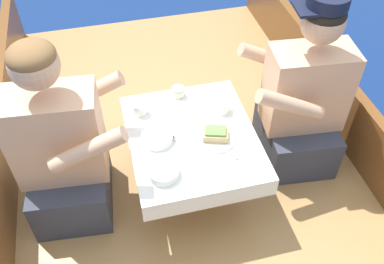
{
  "coord_description": "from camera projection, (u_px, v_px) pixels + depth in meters",
  "views": [
    {
      "loc": [
        -0.35,
        -1.39,
        2.17
      ],
      "look_at": [
        0.0,
        0.0,
        0.73
      ],
      "focal_mm": 40.0,
      "sensor_mm": 36.0,
      "label": 1
    }
  ],
  "objects": [
    {
      "name": "tin_can",
      "position": [
        179.0,
        92.0,
        2.23
      ],
      "size": [
        0.07,
        0.07,
        0.05
      ],
      "color": "silver",
      "rests_on": "cockpit_table"
    },
    {
      "name": "plate_bread",
      "position": [
        183.0,
        115.0,
        2.14
      ],
      "size": [
        0.19,
        0.19,
        0.01
      ],
      "color": "silver",
      "rests_on": "cockpit_table"
    },
    {
      "name": "gunwale_starboard",
      "position": [
        358.0,
        129.0,
        2.34
      ],
      "size": [
        0.06,
        3.47,
        0.36
      ],
      "primitive_type": "cube",
      "color": "brown",
      "rests_on": "boat_deck"
    },
    {
      "name": "bowl_starboard_near",
      "position": [
        163.0,
        172.0,
        1.86
      ],
      "size": [
        0.14,
        0.14,
        0.04
      ],
      "color": "silver",
      "rests_on": "cockpit_table"
    },
    {
      "name": "sandwich",
      "position": [
        215.0,
        134.0,
        2.01
      ],
      "size": [
        0.14,
        0.11,
        0.05
      ],
      "rotation": [
        0.0,
        0.0,
        -0.31
      ],
      "color": "tan",
      "rests_on": "plate_sandwich"
    },
    {
      "name": "plate_sandwich",
      "position": [
        215.0,
        138.0,
        2.03
      ],
      "size": [
        0.2,
        0.2,
        0.01
      ],
      "color": "silver",
      "rests_on": "cockpit_table"
    },
    {
      "name": "cockpit_table",
      "position": [
        192.0,
        141.0,
        2.08
      ],
      "size": [
        0.6,
        0.71,
        0.37
      ],
      "color": "#B2B2B7",
      "rests_on": "boat_deck"
    },
    {
      "name": "person_port",
      "position": [
        63.0,
        151.0,
        1.95
      ],
      "size": [
        0.55,
        0.48,
        0.97
      ],
      "rotation": [
        0.0,
        0.0,
        -0.1
      ],
      "color": "#333847",
      "rests_on": "boat_deck"
    },
    {
      "name": "boat_deck",
      "position": [
        192.0,
        201.0,
        2.43
      ],
      "size": [
        1.94,
        3.47,
        0.34
      ],
      "primitive_type": "cube",
      "color": "#A87F4C",
      "rests_on": "ground_plane"
    },
    {
      "name": "utensil_spoon_starboard",
      "position": [
        231.0,
        163.0,
        1.92
      ],
      "size": [
        0.14,
        0.12,
        0.01
      ],
      "rotation": [
        0.0,
        0.0,
        0.69
      ],
      "color": "silver",
      "rests_on": "cockpit_table"
    },
    {
      "name": "bowl_port_near",
      "position": [
        157.0,
        137.0,
        2.01
      ],
      "size": [
        0.15,
        0.15,
        0.04
      ],
      "color": "silver",
      "rests_on": "cockpit_table"
    },
    {
      "name": "coffee_cup_port",
      "position": [
        140.0,
        108.0,
        2.13
      ],
      "size": [
        0.1,
        0.07,
        0.06
      ],
      "color": "silver",
      "rests_on": "cockpit_table"
    },
    {
      "name": "person_starboard",
      "position": [
        302.0,
        102.0,
        2.19
      ],
      "size": [
        0.55,
        0.48,
        0.98
      ],
      "rotation": [
        0.0,
        0.0,
        3.04
      ],
      "color": "#333847",
      "rests_on": "boat_deck"
    },
    {
      "name": "utensil_fork_port",
      "position": [
        202.0,
        105.0,
        2.19
      ],
      "size": [
        0.17,
        0.05,
        0.0
      ],
      "rotation": [
        0.0,
        0.0,
        2.93
      ],
      "color": "silver",
      "rests_on": "cockpit_table"
    },
    {
      "name": "coffee_cup_starboard",
      "position": [
        223.0,
        107.0,
        2.14
      ],
      "size": [
        0.1,
        0.07,
        0.06
      ],
      "color": "silver",
      "rests_on": "cockpit_table"
    },
    {
      "name": "utensil_fork_starboard",
      "position": [
        178.0,
        142.0,
        2.01
      ],
      "size": [
        0.09,
        0.16,
        0.0
      ],
      "rotation": [
        0.0,
        0.0,
        1.99
      ],
      "color": "silver",
      "rests_on": "cockpit_table"
    },
    {
      "name": "ground_plane",
      "position": [
        192.0,
        218.0,
        2.55
      ],
      "size": [
        60.0,
        60.0,
        0.0
      ],
      "primitive_type": "plane",
      "color": "navy"
    }
  ]
}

